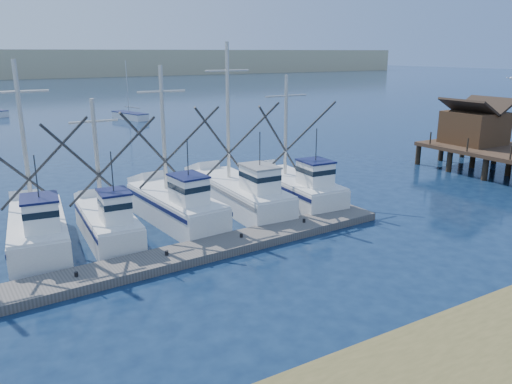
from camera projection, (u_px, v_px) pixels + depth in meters
ground at (386, 279)px, 21.08m from camera, size 500.00×500.00×0.00m
floating_dock at (101, 275)px, 21.00m from camera, size 30.90×3.80×0.41m
trawler_fleet at (92, 222)px, 25.25m from camera, size 29.94×8.98×9.86m
sailboat_near at (130, 116)px, 70.71m from camera, size 3.54×6.84×8.10m
flying_gull at (511, 78)px, 35.68m from camera, size 1.06×0.19×0.19m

